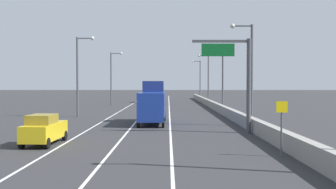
% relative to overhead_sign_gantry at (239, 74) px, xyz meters
% --- Properties ---
extents(ground_plane, '(320.00, 320.00, 0.00)m').
position_rel_overhead_sign_gantry_xyz_m(ground_plane, '(-6.98, 36.08, -4.73)').
color(ground_plane, '#2D2D30').
extents(lane_stripe_left, '(0.16, 130.00, 0.00)m').
position_rel_overhead_sign_gantry_xyz_m(lane_stripe_left, '(-12.48, 27.08, -4.73)').
color(lane_stripe_left, silver).
rests_on(lane_stripe_left, ground_plane).
extents(lane_stripe_center, '(0.16, 130.00, 0.00)m').
position_rel_overhead_sign_gantry_xyz_m(lane_stripe_center, '(-8.98, 27.08, -4.73)').
color(lane_stripe_center, silver).
rests_on(lane_stripe_center, ground_plane).
extents(lane_stripe_right, '(0.16, 130.00, 0.00)m').
position_rel_overhead_sign_gantry_xyz_m(lane_stripe_right, '(-5.48, 27.08, -4.73)').
color(lane_stripe_right, silver).
rests_on(lane_stripe_right, ground_plane).
extents(jersey_barrier_right, '(0.60, 120.00, 1.10)m').
position_rel_overhead_sign_gantry_xyz_m(jersey_barrier_right, '(1.34, 12.08, -4.18)').
color(jersey_barrier_right, gray).
rests_on(jersey_barrier_right, ground_plane).
extents(overhead_sign_gantry, '(4.68, 0.36, 7.50)m').
position_rel_overhead_sign_gantry_xyz_m(overhead_sign_gantry, '(0.00, 0.00, 0.00)').
color(overhead_sign_gantry, '#47474C').
rests_on(overhead_sign_gantry, ground_plane).
extents(speed_advisory_sign, '(0.60, 0.11, 3.00)m').
position_rel_overhead_sign_gantry_xyz_m(speed_advisory_sign, '(0.44, -9.99, -2.96)').
color(speed_advisory_sign, '#4C4C51').
rests_on(speed_advisory_sign, ground_plane).
extents(lamp_post_right_second, '(2.14, 0.44, 9.46)m').
position_rel_overhead_sign_gantry_xyz_m(lamp_post_right_second, '(1.80, 5.11, 0.74)').
color(lamp_post_right_second, '#4C4C51').
rests_on(lamp_post_right_second, ground_plane).
extents(lamp_post_right_third, '(2.14, 0.44, 9.46)m').
position_rel_overhead_sign_gantry_xyz_m(lamp_post_right_third, '(1.83, 24.44, 0.74)').
color(lamp_post_right_third, '#4C4C51').
rests_on(lamp_post_right_third, ground_plane).
extents(lamp_post_right_fourth, '(2.14, 0.44, 9.46)m').
position_rel_overhead_sign_gantry_xyz_m(lamp_post_right_fourth, '(1.78, 43.77, 0.74)').
color(lamp_post_right_fourth, '#4C4C51').
rests_on(lamp_post_right_fourth, ground_plane).
extents(lamp_post_right_fifth, '(2.14, 0.44, 9.46)m').
position_rel_overhead_sign_gantry_xyz_m(lamp_post_right_fifth, '(1.81, 63.09, 0.74)').
color(lamp_post_right_fifth, '#4C4C51').
rests_on(lamp_post_right_fifth, ground_plane).
extents(lamp_post_left_near, '(2.14, 0.44, 9.46)m').
position_rel_overhead_sign_gantry_xyz_m(lamp_post_left_near, '(-15.41, -8.21, 0.74)').
color(lamp_post_left_near, '#4C4C51').
rests_on(lamp_post_left_near, ground_plane).
extents(lamp_post_left_mid, '(2.14, 0.44, 9.46)m').
position_rel_overhead_sign_gantry_xyz_m(lamp_post_left_mid, '(-16.08, 14.98, 0.74)').
color(lamp_post_left_mid, '#4C4C51').
rests_on(lamp_post_left_mid, ground_plane).
extents(lamp_post_left_far, '(2.14, 0.44, 9.46)m').
position_rel_overhead_sign_gantry_xyz_m(lamp_post_left_far, '(-15.51, 38.17, 0.74)').
color(lamp_post_left_far, '#4C4C51').
rests_on(lamp_post_left_far, ground_plane).
extents(car_yellow_0, '(1.93, 4.49, 1.97)m').
position_rel_overhead_sign_gantry_xyz_m(car_yellow_0, '(-13.71, -5.79, -3.75)').
color(car_yellow_0, gold).
rests_on(car_yellow_0, ground_plane).
extents(car_green_1, '(1.93, 4.45, 1.98)m').
position_rel_overhead_sign_gantry_xyz_m(car_green_1, '(-10.73, 49.20, -3.74)').
color(car_green_1, '#196033').
rests_on(car_green_1, ground_plane).
extents(car_black_2, '(1.96, 4.43, 2.13)m').
position_rel_overhead_sign_gantry_xyz_m(car_black_2, '(-7.44, 37.42, -3.67)').
color(car_black_2, black).
rests_on(car_black_2, ground_plane).
extents(box_truck, '(2.53, 8.09, 4.19)m').
position_rel_overhead_sign_gantry_xyz_m(box_truck, '(-7.20, 7.33, -2.82)').
color(box_truck, navy).
rests_on(box_truck, ground_plane).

